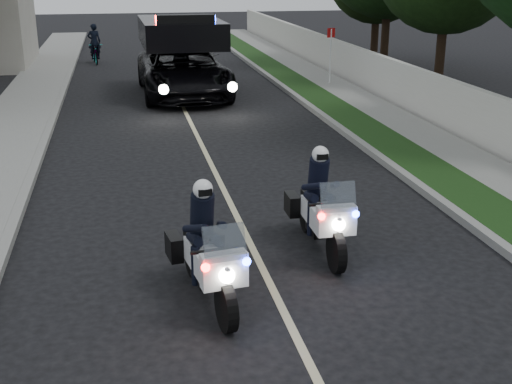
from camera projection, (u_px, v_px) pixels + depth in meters
ground at (292, 329)px, 8.93m from camera, size 120.00×120.00×0.00m
curb_right at (345, 132)px, 18.95m from camera, size 0.20×60.00×0.15m
grass_verge at (369, 131)px, 19.08m from camera, size 1.20×60.00×0.16m
sidewalk_right at (412, 129)px, 19.32m from camera, size 1.40×60.00×0.16m
property_wall at (446, 104)px, 19.29m from camera, size 0.22×60.00×1.50m
curb_left at (42, 147)px, 17.41m from camera, size 0.20×60.00×0.15m
lane_marking at (200, 142)px, 18.20m from camera, size 0.12×50.00×0.01m
police_moto_left at (208, 300)px, 9.71m from camera, size 1.02×2.18×1.78m
police_moto_right at (320, 249)px, 11.42m from camera, size 0.75×2.09×1.78m
police_suv at (184, 96)px, 24.57m from camera, size 3.11×6.55×3.16m
bicycle at (96, 63)px, 32.43m from camera, size 0.85×1.88×0.95m
cyclist at (96, 63)px, 32.43m from camera, size 0.64×0.46×1.67m
sign_post at (329, 87)px, 26.35m from camera, size 0.46×0.46×2.32m
tree_right_c at (437, 87)px, 26.36m from camera, size 5.62×5.62×9.26m
tree_right_d at (383, 69)px, 30.79m from camera, size 7.55×7.55×10.18m
tree_right_e at (373, 61)px, 33.06m from camera, size 5.13×5.13×8.26m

